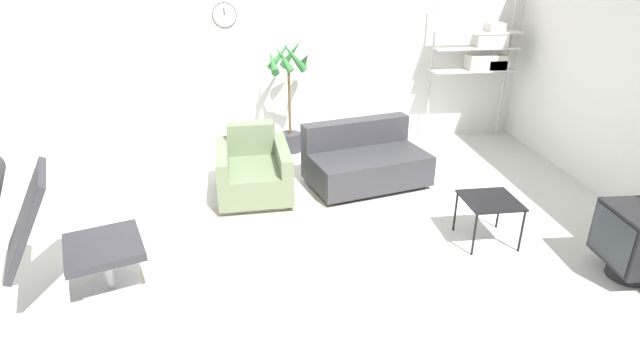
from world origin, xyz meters
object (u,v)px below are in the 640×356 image
Objects in this scene: crt_television at (636,241)px; lounge_chair at (44,221)px; couch_low at (365,162)px; shelf_unit at (485,52)px; potted_plant at (289,96)px; side_table at (490,203)px; armchair_red at (254,172)px.

lounge_chair is at bearing 89.60° from crt_television.
couch_low is 0.74× the size of shelf_unit.
potted_plant is 2.66m from shelf_unit.
crt_television is 4.06m from potted_plant.
side_table is (0.82, -1.38, 0.13)m from couch_low.
potted_plant reaches higher than crt_television.
armchair_red is at bearing 149.16° from side_table.
armchair_red reaches higher than couch_low.
lounge_chair reaches higher than crt_television.
crt_television reaches higher than side_table.
couch_low is (1.24, 0.14, -0.01)m from armchair_red.
potted_plant is at bearing -176.78° from shelf_unit.
couch_low is at bearing -176.07° from armchair_red.
armchair_red is at bearing 119.50° from lounge_chair.
lounge_chair is at bearing -145.97° from shelf_unit.
armchair_red is 1.45m from potted_plant.
side_table is at bearing 55.96° from crt_television.
side_table is at bearing 77.54° from lounge_chair.
shelf_unit is (4.54, 3.07, 0.53)m from lounge_chair.
side_table is 2.97m from shelf_unit.
shelf_unit is at bearing 0.83° from crt_television.
armchair_red is 1.25m from couch_low.
lounge_chair is 1.22× the size of armchair_red.
crt_television is (0.90, -0.68, -0.05)m from side_table.
crt_television is 0.31× the size of shelf_unit.
armchair_red is (1.45, 1.64, -0.42)m from lounge_chair.
shelf_unit is at bearing 68.79° from side_table.
couch_low is at bearing 104.50° from lounge_chair.
side_table is at bearing 146.47° from armchair_red.
shelf_unit is at bearing -157.98° from armchair_red.
lounge_chair is at bearing -173.35° from side_table.
shelf_unit is (0.13, 3.34, 0.88)m from crt_television.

